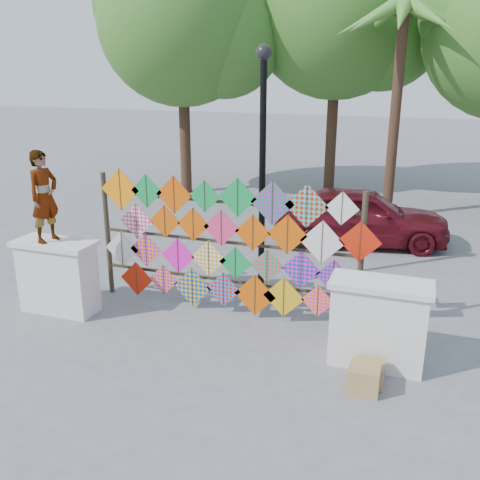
# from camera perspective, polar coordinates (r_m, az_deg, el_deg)

# --- Properties ---
(ground) EXTENTS (80.00, 80.00, 0.00)m
(ground) POSITION_cam_1_polar(r_m,az_deg,el_deg) (8.89, -3.48, -9.41)
(ground) COLOR gray
(ground) RESTS_ON ground
(parapet_left) EXTENTS (1.40, 0.65, 1.28)m
(parapet_left) POSITION_cam_1_polar(r_m,az_deg,el_deg) (9.76, -18.85, -3.64)
(parapet_left) COLOR silver
(parapet_left) RESTS_ON ground
(parapet_right) EXTENTS (1.40, 0.65, 1.28)m
(parapet_right) POSITION_cam_1_polar(r_m,az_deg,el_deg) (7.87, 14.52, -8.57)
(parapet_right) COLOR silver
(parapet_right) RESTS_ON ground
(kite_rack) EXTENTS (4.95, 0.24, 2.41)m
(kite_rack) POSITION_cam_1_polar(r_m,az_deg,el_deg) (9.01, -1.43, -0.53)
(kite_rack) COLOR #332B1C
(kite_rack) RESTS_ON ground
(tree_west) EXTENTS (5.85, 5.20, 8.01)m
(tree_west) POSITION_cam_1_polar(r_m,az_deg,el_deg) (17.97, -5.92, 22.09)
(tree_west) COLOR #452A1D
(tree_west) RESTS_ON ground
(tree_mid) EXTENTS (6.30, 5.60, 8.61)m
(tree_mid) POSITION_cam_1_polar(r_m,az_deg,el_deg) (18.60, 10.76, 22.97)
(tree_mid) COLOR #452A1D
(tree_mid) RESTS_ON ground
(palm_tree) EXTENTS (3.62, 3.62, 5.83)m
(palm_tree) POSITION_cam_1_polar(r_m,az_deg,el_deg) (15.31, 16.95, 20.56)
(palm_tree) COLOR #452A1D
(palm_tree) RESTS_ON ground
(vendor_woman) EXTENTS (0.46, 0.61, 1.54)m
(vendor_woman) POSITION_cam_1_polar(r_m,az_deg,el_deg) (9.42, -20.17, 4.38)
(vendor_woman) COLOR #99999E
(vendor_woman) RESTS_ON parapet_left
(sedan) EXTENTS (4.32, 2.40, 1.39)m
(sedan) POSITION_cam_1_polar(r_m,az_deg,el_deg) (13.06, 12.75, 2.52)
(sedan) COLOR #570E18
(sedan) RESTS_ON ground
(lamppost) EXTENTS (0.28, 0.28, 4.46)m
(lamppost) POSITION_cam_1_polar(r_m,az_deg,el_deg) (9.77, 2.43, 9.78)
(lamppost) COLOR black
(lamppost) RESTS_ON ground
(cardboard_box_near) EXTENTS (0.40, 0.36, 0.36)m
(cardboard_box_near) POSITION_cam_1_polar(r_m,az_deg,el_deg) (7.45, 13.09, -14.23)
(cardboard_box_near) COLOR #9E894C
(cardboard_box_near) RESTS_ON ground
(cardboard_box_far) EXTENTS (0.38, 0.35, 0.32)m
(cardboard_box_far) POSITION_cam_1_polar(r_m,az_deg,el_deg) (7.63, 13.63, -13.60)
(cardboard_box_far) COLOR #9E894C
(cardboard_box_far) RESTS_ON ground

